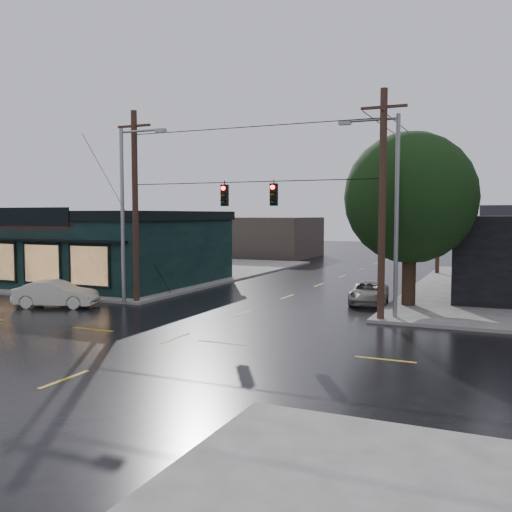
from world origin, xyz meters
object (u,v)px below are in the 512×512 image
at_px(utility_pole_nw, 137,303).
at_px(sedan_cream, 56,294).
at_px(suv_silver, 369,293).
at_px(utility_pole_ne, 380,322).
at_px(corner_tree, 410,198).

distance_m(utility_pole_nw, sedan_cream, 4.12).
height_order(sedan_cream, suv_silver, sedan_cream).
relative_size(utility_pole_ne, sedan_cream, 2.43).
relative_size(utility_pole_nw, suv_silver, 2.45).
bearing_deg(corner_tree, utility_pole_nw, -161.86).
bearing_deg(sedan_cream, utility_pole_ne, -99.69).
xyz_separation_m(utility_pole_nw, sedan_cream, (-3.01, -2.73, 0.69)).
relative_size(utility_pole_nw, utility_pole_ne, 1.00).
bearing_deg(utility_pole_ne, sedan_cream, -170.33).
distance_m(corner_tree, sedan_cream, 18.64).
height_order(utility_pole_ne, suv_silver, utility_pole_ne).
relative_size(utility_pole_ne, suv_silver, 2.45).
xyz_separation_m(sedan_cream, suv_silver, (14.37, 7.70, -0.11)).
bearing_deg(suv_silver, corner_tree, -22.70).
distance_m(utility_pole_nw, utility_pole_ne, 13.00).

